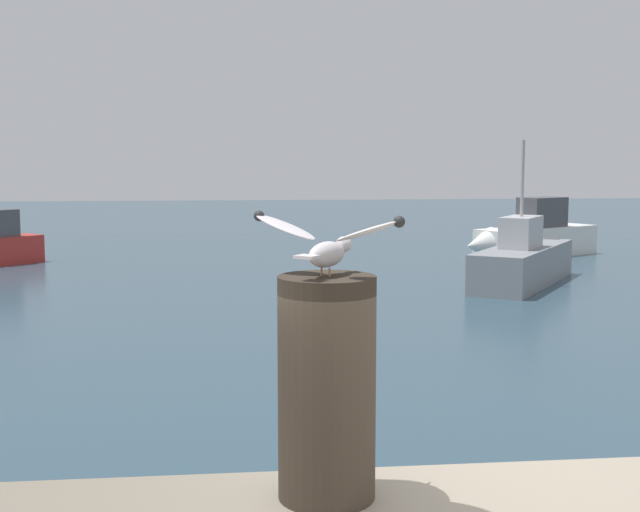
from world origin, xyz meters
The scene contains 4 objects.
mooring_post centered at (-0.92, -0.29, 2.12)m, with size 0.39×0.39×0.89m, color #382D23.
seagull centered at (-0.92, -0.29, 2.70)m, with size 0.59×0.49×0.25m.
boat_grey centered at (6.09, 16.43, 0.55)m, with size 4.30×5.44×3.57m.
boat_white centered at (7.96, 21.49, 0.63)m, with size 5.16×3.52×1.86m.
Camera 1 is at (-1.29, -3.47, 3.02)m, focal length 46.74 mm.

